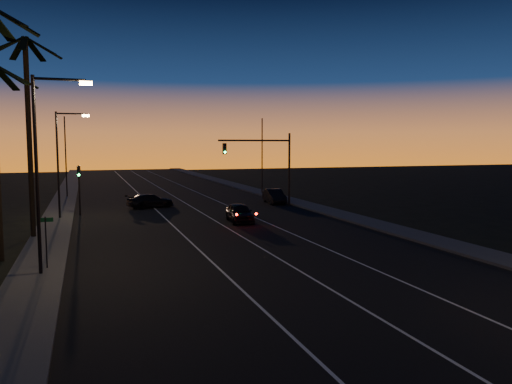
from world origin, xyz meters
name	(u,v)px	position (x,y,z in m)	size (l,w,h in m)	color
road	(220,228)	(0.00, 30.00, 0.01)	(20.00, 170.00, 0.01)	black
sidewalk_left	(51,237)	(-11.20, 30.00, 0.08)	(2.40, 170.00, 0.16)	#3E3E3B
sidewalk_right	(358,219)	(11.20, 30.00, 0.08)	(2.40, 170.00, 0.16)	#3E3E3B
lane_stripe_left	(178,230)	(-3.00, 30.00, 0.02)	(0.12, 160.00, 0.01)	silver
lane_stripe_mid	(227,228)	(0.50, 30.00, 0.02)	(0.12, 160.00, 0.01)	silver
lane_stripe_right	(272,225)	(4.00, 30.00, 0.02)	(0.12, 160.00, 0.01)	silver
palm_far	(28,118)	(-12.20, 30.00, 7.61)	(4.25, 4.16, 12.53)	black
streetlight_left_near	(43,159)	(-10.70, 20.00, 5.32)	(2.55, 0.26, 9.00)	black
streetlight_left_far	(62,156)	(-10.69, 38.00, 5.06)	(2.55, 0.26, 8.50)	black
street_sign	(46,237)	(-10.80, 21.00, 1.66)	(0.70, 0.06, 2.60)	black
signal_mast	(266,157)	(7.14, 39.99, 4.78)	(7.10, 0.41, 7.00)	black
signal_post	(79,181)	(-9.50, 39.98, 2.89)	(0.28, 0.37, 4.20)	black
far_pole_left	(66,157)	(-11.00, 55.00, 4.50)	(0.14, 0.14, 9.00)	black
far_pole_right	(262,156)	(11.00, 52.00, 4.50)	(0.14, 0.14, 9.00)	black
lead_car	(240,213)	(2.16, 32.25, 0.73)	(2.10, 4.84, 1.44)	black
right_car	(274,196)	(9.00, 42.68, 0.72)	(1.91, 4.44, 1.42)	black
cross_car	(151,201)	(-3.26, 43.17, 0.66)	(4.80, 3.06, 1.29)	black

